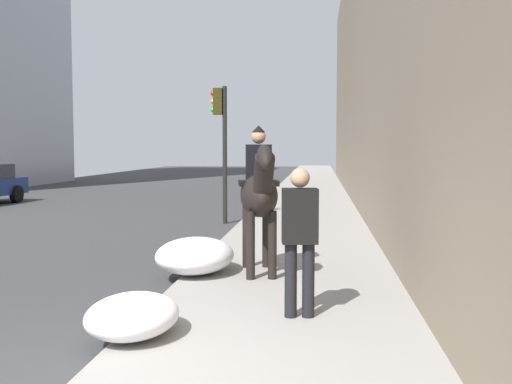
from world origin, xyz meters
TOP-DOWN VIEW (x-y plane):
  - mounted_horse_near at (4.34, -1.15)m, footprint 2.14×0.83m
  - pedestrian_greeting at (2.04, -1.83)m, footprint 0.30×0.43m
  - traffic_light_near_curb at (11.26, 0.55)m, footprint 0.20×0.44m
  - snow_pile_near at (1.17, -0.15)m, footprint 1.22×0.94m
  - snow_pile_far at (4.32, -0.15)m, footprint 1.55×1.19m

SIDE VIEW (x-z plane):
  - snow_pile_near at x=1.17m, z-range 0.12..0.54m
  - snow_pile_far at x=4.32m, z-range 0.12..0.66m
  - pedestrian_greeting at x=2.04m, z-range 0.25..1.95m
  - mounted_horse_near at x=4.34m, z-range 0.24..2.50m
  - traffic_light_near_curb at x=11.26m, z-range 0.63..4.30m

